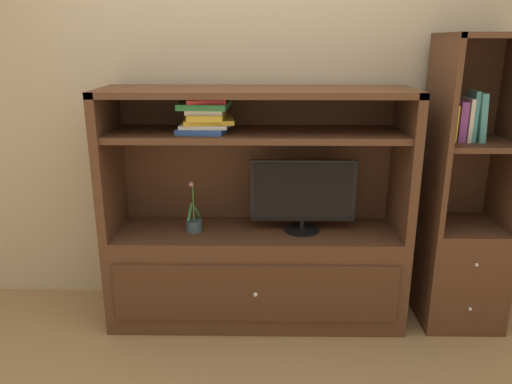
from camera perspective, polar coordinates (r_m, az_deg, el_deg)
The scene contains 8 objects.
ground_plane at distance 2.83m, azimuth -0.11°, elevation -18.10°, with size 8.00×8.00×0.00m, color #99754C.
painted_rear_wall at distance 3.07m, azimuth 0.11°, elevation 12.78°, with size 6.00×0.10×2.80m, color tan.
media_console at distance 2.96m, azimuth 0.02°, elevation -6.40°, with size 1.72×0.51×1.38m.
tv_monitor at distance 2.84m, azimuth 5.43°, elevation -0.26°, with size 0.60×0.21×0.43m.
potted_plant at distance 2.91m, azimuth -7.16°, elevation -3.62°, with size 0.09×0.11×0.30m.
magazine_stack at distance 2.76m, azimuth -5.78°, elevation 8.79°, with size 0.32×0.35×0.18m.
bookshelf_tall at distance 3.15m, azimuth 22.68°, elevation -4.31°, with size 0.45×0.47×1.67m.
upright_book_row at distance 2.96m, azimuth 22.99°, elevation 7.75°, with size 0.19×0.17×0.27m.
Camera 1 is at (0.04, -2.31, 1.63)m, focal length 34.66 mm.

